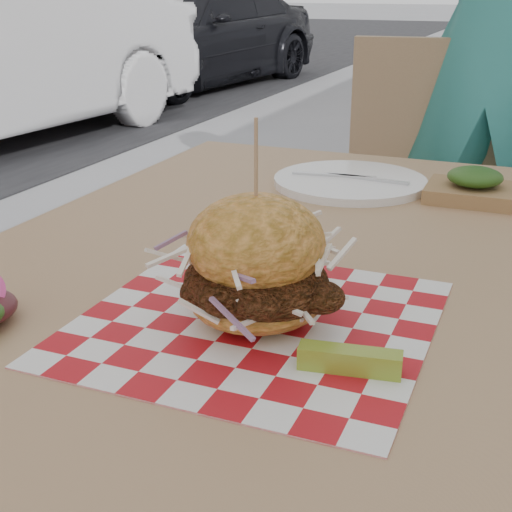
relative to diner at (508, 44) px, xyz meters
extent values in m
imported|color=teal|center=(0.00, 0.00, 0.00)|extent=(0.75, 0.56, 1.87)
imported|color=black|center=(-3.62, 5.26, -0.39)|extent=(2.11, 3.95, 1.09)
cube|color=tan|center=(-0.19, -1.20, -0.21)|extent=(0.80, 1.20, 0.04)
cylinder|color=#333338|center=(-0.53, -0.66, -0.58)|extent=(0.05, 0.05, 0.71)
cube|color=tan|center=(-0.19, -0.23, -0.49)|extent=(0.47, 0.47, 0.04)
cube|color=tan|center=(-0.21, -0.03, -0.24)|extent=(0.42, 0.09, 0.50)
cylinder|color=#333338|center=(-0.34, -0.43, -0.72)|extent=(0.03, 0.03, 0.43)
cylinder|color=#333338|center=(0.01, -0.39, -0.72)|extent=(0.03, 0.03, 0.43)
cylinder|color=#333338|center=(-0.39, -0.07, -0.72)|extent=(0.03, 0.03, 0.43)
cylinder|color=#333338|center=(-0.03, -0.03, -0.72)|extent=(0.03, 0.03, 0.43)
cube|color=red|center=(-0.14, -1.41, -0.18)|extent=(0.36, 0.36, 0.00)
ellipsoid|color=gold|center=(-0.14, -1.41, -0.16)|extent=(0.14, 0.14, 0.05)
ellipsoid|color=brown|center=(-0.14, -1.41, -0.14)|extent=(0.15, 0.14, 0.08)
ellipsoid|color=gold|center=(-0.14, -1.41, -0.10)|extent=(0.14, 0.14, 0.10)
cylinder|color=tan|center=(-0.14, -1.41, -0.02)|extent=(0.00, 0.00, 0.11)
cube|color=#89AB31|center=(-0.02, -1.48, -0.17)|extent=(0.10, 0.04, 0.02)
cylinder|color=white|center=(-0.19, -0.85, -0.18)|extent=(0.27, 0.27, 0.01)
cube|color=silver|center=(-0.22, -0.85, -0.17)|extent=(0.15, 0.03, 0.00)
cube|color=silver|center=(-0.16, -0.85, -0.17)|extent=(0.15, 0.03, 0.00)
cube|color=olive|center=(0.03, -0.86, -0.17)|extent=(0.15, 0.12, 0.02)
ellipsoid|color=#144112|center=(0.03, -0.86, -0.15)|extent=(0.09, 0.09, 0.03)
camera|label=1|loc=(0.12, -2.04, 0.15)|focal=50.00mm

